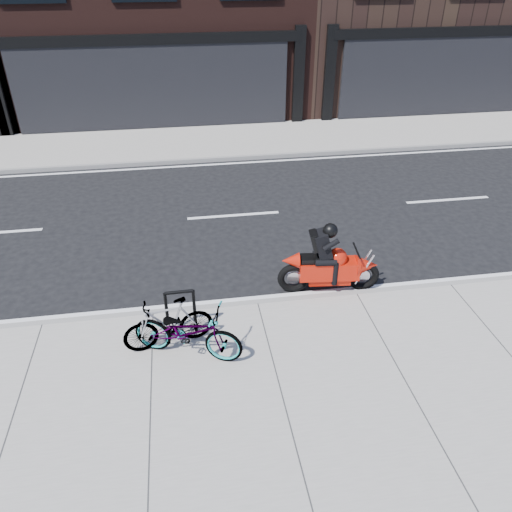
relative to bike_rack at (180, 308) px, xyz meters
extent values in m
plane|color=black|center=(1.46, 2.60, -0.66)|extent=(120.00, 120.00, 0.00)
cube|color=gray|center=(1.46, -2.40, -0.60)|extent=(60.00, 6.00, 0.13)
cube|color=gray|center=(1.46, 10.35, -0.60)|extent=(60.00, 3.50, 0.13)
cylinder|color=black|center=(-0.24, 0.00, -0.09)|extent=(0.06, 0.06, 0.87)
cylinder|color=black|center=(0.24, 0.00, -0.09)|extent=(0.06, 0.06, 0.87)
cylinder|color=black|center=(0.00, 0.00, 0.34)|extent=(0.48, 0.07, 0.06)
imported|color=gray|center=(0.09, -0.60, -0.04)|extent=(1.99, 1.31, 0.99)
imported|color=gray|center=(-0.22, -0.30, -0.07)|extent=(1.60, 0.72, 0.93)
torus|color=black|center=(3.68, 0.92, -0.34)|extent=(0.67, 0.21, 0.66)
torus|color=black|center=(2.27, 1.08, -0.34)|extent=(0.67, 0.21, 0.66)
cube|color=#BA1708|center=(2.96, 1.00, -0.14)|extent=(1.23, 0.51, 0.38)
cone|color=#BA1708|center=(3.72, 0.92, -0.08)|extent=(0.49, 0.48, 0.44)
sphere|color=#BA1708|center=(3.11, 0.98, 0.12)|extent=(0.40, 0.40, 0.40)
cube|color=black|center=(2.67, 1.03, 0.10)|extent=(0.58, 0.34, 0.12)
cylinder|color=silver|center=(2.44, 1.24, -0.36)|extent=(0.55, 0.15, 0.09)
cube|color=black|center=(2.81, 1.02, 0.44)|extent=(0.43, 0.40, 0.59)
cube|color=black|center=(2.65, 1.03, 0.52)|extent=(0.26, 0.32, 0.40)
sphere|color=black|center=(2.93, 1.00, 0.74)|extent=(0.29, 0.29, 0.29)
camera|label=1|loc=(0.22, -6.99, 5.36)|focal=35.00mm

